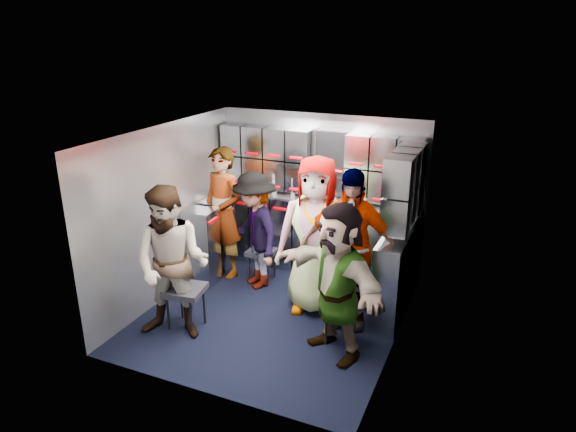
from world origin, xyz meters
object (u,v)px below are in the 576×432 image
at_px(attendant_arc_a, 172,264).
at_px(attendant_arc_c, 316,236).
at_px(jump_seat_near_left, 185,292).
at_px(jump_seat_mid_left, 262,254).
at_px(jump_seat_near_right, 341,312).
at_px(jump_seat_mid_right, 352,282).
at_px(attendant_standing, 223,213).
at_px(attendant_arc_b, 255,231).
at_px(attendant_arc_e, 337,281).
at_px(jump_seat_center, 320,268).
at_px(attendant_arc_d, 349,249).

xyz_separation_m(attendant_arc_a, attendant_arc_c, (1.16, 1.12, 0.09)).
bearing_deg(jump_seat_near_left, jump_seat_mid_left, 79.26).
distance_m(jump_seat_near_right, attendant_arc_a, 1.81).
bearing_deg(jump_seat_mid_right, attendant_arc_a, -144.20).
xyz_separation_m(jump_seat_near_left, attendant_arc_a, (-0.00, -0.18, 0.41)).
bearing_deg(attendant_standing, attendant_arc_b, 1.87).
xyz_separation_m(jump_seat_mid_right, attendant_arc_a, (-1.59, -1.15, 0.42)).
relative_size(attendant_arc_b, attendant_arc_c, 0.82).
bearing_deg(jump_seat_near_left, attendant_standing, 101.61).
distance_m(jump_seat_near_right, attendant_standing, 2.20).
xyz_separation_m(jump_seat_near_right, attendant_arc_b, (-1.40, 0.81, 0.39)).
relative_size(jump_seat_near_right, attendant_standing, 0.23).
distance_m(attendant_arc_a, attendant_arc_e, 1.70).
distance_m(jump_seat_mid_right, attendant_arc_c, 0.67).
bearing_deg(attendant_arc_c, attendant_arc_e, -64.65).
bearing_deg(jump_seat_mid_left, jump_seat_near_right, -35.17).
relative_size(jump_seat_center, jump_seat_mid_right, 1.07).
bearing_deg(attendant_arc_e, attendant_arc_c, 156.09).
relative_size(attendant_arc_a, attendant_arc_e, 1.04).
relative_size(attendant_arc_a, attendant_arc_c, 0.91).
xyz_separation_m(attendant_standing, attendant_arc_d, (1.86, -0.53, 0.03)).
height_order(attendant_arc_a, attendant_arc_b, attendant_arc_a).
height_order(jump_seat_mid_right, jump_seat_near_right, jump_seat_mid_right).
bearing_deg(attendant_standing, jump_seat_mid_right, 5.00).
xyz_separation_m(jump_seat_near_left, attendant_standing, (-0.27, 1.32, 0.44)).
distance_m(jump_seat_near_left, attendant_arc_e, 1.71).
height_order(jump_seat_mid_left, attendant_arc_d, attendant_arc_d).
xyz_separation_m(jump_seat_near_left, attendant_arc_d, (1.59, 0.79, 0.47)).
height_order(jump_seat_near_right, attendant_arc_a, attendant_arc_a).
bearing_deg(attendant_arc_c, jump_seat_mid_right, -5.07).
distance_m(jump_seat_near_left, attendant_arc_a, 0.45).
relative_size(jump_seat_center, attendant_arc_e, 0.31).
bearing_deg(attendant_arc_d, jump_seat_center, 132.76).
xyz_separation_m(jump_seat_near_left, attendant_arc_c, (1.16, 0.94, 0.49)).
bearing_deg(attendant_standing, attendant_arc_a, -64.14).
bearing_deg(jump_seat_center, attendant_arc_a, -131.69).
height_order(jump_seat_center, attendant_arc_b, attendant_arc_b).
relative_size(jump_seat_near_left, attendant_arc_a, 0.29).
bearing_deg(attendant_arc_b, attendant_arc_e, 3.80).
bearing_deg(jump_seat_mid_left, attendant_standing, -174.57).
relative_size(attendant_arc_c, attendant_arc_d, 1.03).
bearing_deg(attendant_arc_a, jump_seat_mid_right, 22.60).
bearing_deg(jump_seat_mid_right, attendant_arc_c, -176.29).
relative_size(jump_seat_mid_right, attendant_arc_b, 0.31).
bearing_deg(jump_seat_near_left, attendant_arc_a, -90.00).
xyz_separation_m(jump_seat_center, attendant_arc_b, (-0.90, 0.07, 0.31)).
distance_m(attendant_arc_a, attendant_arc_b, 1.39).
bearing_deg(attendant_arc_e, attendant_arc_d, 128.36).
bearing_deg(jump_seat_near_left, attendant_arc_d, 26.34).
relative_size(jump_seat_mid_right, attendant_arc_c, 0.25).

